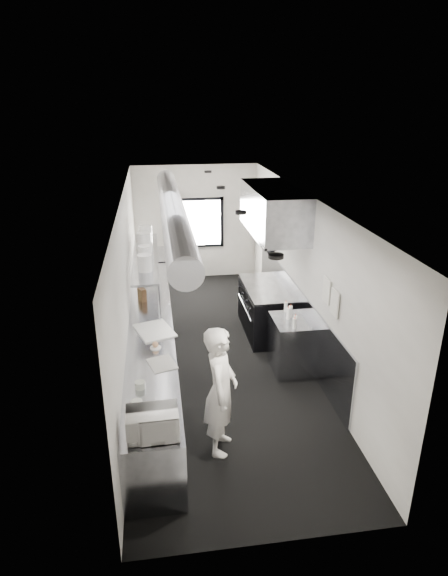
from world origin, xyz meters
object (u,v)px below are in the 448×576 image
object	(u,v)px
bottle_station	(292,344)
small_plate	(156,348)
prep_counter	(152,348)
pass_shelf	(146,257)
plate_stack_b	(144,254)
squeeze_bottle_a	(294,324)
deli_tub_a	(137,404)
exhaust_hood	(273,211)
range	(266,309)
cutting_board	(155,331)
plate_stack_c	(145,243)
knife_block	(142,294)
squeeze_bottle_c	(288,314)
squeeze_bottle_b	(295,320)
squeeze_bottle_d	(290,312)
deli_tub_b	(140,385)
plate_stack_d	(146,235)
line_cook	(221,391)
far_work_table	(151,272)
microwave	(152,423)
plate_stack_a	(145,263)
squeeze_bottle_e	(286,307)

from	to	relation	value
bottle_station	small_plate	size ratio (longest dim) A/B	5.59
prep_counter	pass_shelf	xyz separation A→B (m)	(-0.04, 1.50, 1.09)
plate_stack_b	squeeze_bottle_a	world-z (taller)	plate_stack_b
deli_tub_a	squeeze_bottle_a	xyz separation A→B (m)	(2.39, 1.73, 0.04)
exhaust_hood	range	xyz separation A→B (m)	(-0.06, 0.00, -1.92)
cutting_board	range	bearing A→B (deg)	34.73
bottle_station	deli_tub_a	bearing A→B (deg)	-140.49
range	plate_stack_c	xyz separation A→B (m)	(-2.25, 0.50, 1.29)
exhaust_hood	plate_stack_b	distance (m)	2.40
knife_block	squeeze_bottle_c	bearing A→B (deg)	-48.72
squeeze_bottle_b	squeeze_bottle_c	world-z (taller)	squeeze_bottle_c
deli_tub_a	squeeze_bottle_d	xyz separation A→B (m)	(2.44, 2.15, 0.05)
deli_tub_b	squeeze_bottle_a	xyz separation A→B (m)	(2.36, 1.32, 0.04)
deli_tub_b	squeeze_bottle_c	size ratio (longest dim) A/B	0.65
bottle_station	squeeze_bottle_d	size ratio (longest dim) A/B	4.60
exhaust_hood	prep_counter	xyz separation A→B (m)	(-2.25, -1.20, -1.94)
range	squeeze_bottle_a	distance (m)	1.78
plate_stack_d	cutting_board	bearing A→B (deg)	-87.74
deli_tub_a	squeeze_bottle_b	bearing A→B (deg)	37.31
pass_shelf	plate_stack_b	world-z (taller)	plate_stack_b
exhaust_hood	cutting_board	world-z (taller)	exhaust_hood
bottle_station	squeeze_bottle_c	distance (m)	0.56
line_cook	squeeze_bottle_c	bearing A→B (deg)	-22.46
exhaust_hood	plate_stack_d	bearing A→B (deg)	157.38
deli_tub_a	small_plate	bearing A→B (deg)	80.70
squeeze_bottle_b	squeeze_bottle_d	bearing A→B (deg)	89.63
small_plate	plate_stack_c	world-z (taller)	plate_stack_c
range	squeeze_bottle_c	bearing A→B (deg)	-88.66
prep_counter	plate_stack_c	world-z (taller)	plate_stack_c
far_work_table	deli_tub_a	size ratio (longest dim) A/B	8.83
plate_stack_d	pass_shelf	bearing A→B (deg)	-90.42
pass_shelf	microwave	size ratio (longest dim) A/B	5.90
squeeze_bottle_b	deli_tub_a	bearing A→B (deg)	-142.69
squeeze_bottle_c	plate_stack_d	bearing A→B (deg)	134.42
microwave	knife_block	world-z (taller)	microwave
bottle_station	knife_block	distance (m)	2.77
pass_shelf	far_work_table	size ratio (longest dim) A/B	2.50
plate_stack_a	squeeze_bottle_a	world-z (taller)	plate_stack_a
plate_stack_b	bottle_station	bearing A→B (deg)	-30.00
line_cook	deli_tub_a	world-z (taller)	line_cook
pass_shelf	squeeze_bottle_e	xyz separation A→B (m)	(2.30, -1.36, -0.55)
small_plate	knife_block	size ratio (longest dim) A/B	0.70
range	squeeze_bottle_b	xyz separation A→B (m)	(0.08, -1.57, 0.51)
line_cook	plate_stack_c	distance (m)	3.89
exhaust_hood	plate_stack_a	size ratio (longest dim) A/B	7.82
squeeze_bottle_d	plate_stack_d	bearing A→B (deg)	136.01
plate_stack_a	squeeze_bottle_c	world-z (taller)	plate_stack_a
cutting_board	far_work_table	bearing A→B (deg)	90.86
range	plate_stack_c	world-z (taller)	plate_stack_c
microwave	squeeze_bottle_e	bearing A→B (deg)	50.41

